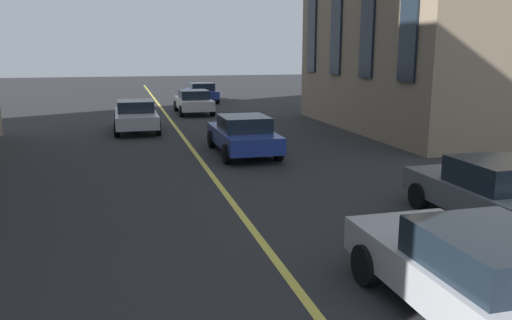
{
  "coord_description": "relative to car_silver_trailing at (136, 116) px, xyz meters",
  "views": [
    {
      "loc": [
        3.82,
        2.45,
        3.56
      ],
      "look_at": [
        12.71,
        0.09,
        1.59
      ],
      "focal_mm": 35.65,
      "sensor_mm": 36.0,
      "label": 1
    }
  ],
  "objects": [
    {
      "name": "car_white_mid",
      "position": [
        5.91,
        -3.45,
        0.0
      ],
      "size": [
        4.4,
        1.95,
        1.37
      ],
      "color": "silver",
      "rests_on": "ground_plane"
    },
    {
      "name": "car_silver_trailing",
      "position": [
        0.0,
        0.0,
        0.0
      ],
      "size": [
        4.4,
        1.95,
        1.37
      ],
      "color": "#B7BABF",
      "rests_on": "ground_plane"
    },
    {
      "name": "car_blue_oncoming",
      "position": [
        -6.44,
        -3.46,
        0.0
      ],
      "size": [
        4.4,
        1.95,
        1.37
      ],
      "color": "navy",
      "rests_on": "ground_plane"
    },
    {
      "name": "car_grey_far",
      "position": [
        -15.0,
        -6.74,
        -0.0
      ],
      "size": [
        3.9,
        1.89,
        1.4
      ],
      "color": "slate",
      "rests_on": "ground_plane"
    },
    {
      "name": "car_blue_near",
      "position": [
        12.55,
        -4.95,
        0.0
      ],
      "size": [
        4.4,
        1.95,
        1.37
      ],
      "color": "navy",
      "rests_on": "ground_plane"
    },
    {
      "name": "car_silver_parked_a",
      "position": [
        -18.42,
        -3.79,
        0.0
      ],
      "size": [
        4.4,
        1.95,
        1.37
      ],
      "color": "#B7BABF",
      "rests_on": "ground_plane"
    },
    {
      "name": "lane_centre_line",
      "position": [
        -7.4,
        -1.84,
        -0.7
      ],
      "size": [
        80.0,
        0.16,
        0.01
      ],
      "color": "#D8C64C",
      "rests_on": "ground_plane"
    }
  ]
}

